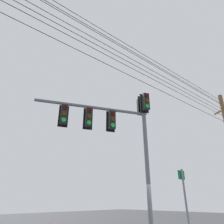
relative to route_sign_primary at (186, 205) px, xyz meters
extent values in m
cylinder|color=slate|center=(-0.85, -2.06, 1.62)|extent=(0.20, 0.20, 6.65)
cylinder|color=slate|center=(1.50, -3.30, 4.21)|extent=(4.76, 2.59, 0.14)
cube|color=black|center=(-0.71, -1.80, 4.76)|extent=(0.41, 0.41, 0.90)
cube|color=black|center=(-0.79, -1.95, 4.76)|extent=(0.41, 0.24, 1.04)
cylinder|color=#360503|center=(-0.64, -1.65, 5.06)|extent=(0.19, 0.12, 0.20)
cylinder|color=#3C2703|center=(-0.64, -1.65, 4.76)|extent=(0.19, 0.12, 0.20)
cylinder|color=green|center=(-0.64, -1.65, 4.46)|extent=(0.19, 0.12, 0.20)
cube|color=black|center=(-0.99, -2.33, 4.76)|extent=(0.41, 0.41, 0.90)
cube|color=black|center=(-0.91, -2.18, 4.76)|extent=(0.41, 0.24, 1.04)
cylinder|color=#360503|center=(-1.07, -2.48, 5.06)|extent=(0.19, 0.12, 0.20)
cylinder|color=#3C2703|center=(-1.07, -2.48, 4.76)|extent=(0.19, 0.12, 0.20)
cylinder|color=green|center=(-1.07, -2.48, 4.46)|extent=(0.19, 0.12, 0.20)
cube|color=black|center=(0.68, -2.87, 3.66)|extent=(0.40, 0.40, 0.90)
cube|color=black|center=(0.60, -3.02, 3.66)|extent=(0.42, 0.22, 1.04)
cylinder|color=#360503|center=(0.75, -2.72, 3.96)|extent=(0.19, 0.11, 0.20)
cylinder|color=#3C2703|center=(0.75, -2.72, 3.66)|extent=(0.19, 0.11, 0.20)
cylinder|color=green|center=(0.75, -2.72, 3.36)|extent=(0.19, 0.11, 0.20)
cube|color=black|center=(1.67, -3.39, 3.66)|extent=(0.41, 0.41, 0.90)
cube|color=black|center=(1.59, -3.54, 3.66)|extent=(0.41, 0.24, 1.04)
cylinder|color=#360503|center=(1.75, -3.25, 3.96)|extent=(0.19, 0.12, 0.20)
cylinder|color=#3C2703|center=(1.75, -3.25, 3.66)|extent=(0.19, 0.12, 0.20)
cylinder|color=green|center=(1.75, -3.25, 3.36)|extent=(0.19, 0.12, 0.20)
cube|color=black|center=(2.67, -3.92, 3.66)|extent=(0.40, 0.40, 0.90)
cube|color=black|center=(2.60, -4.07, 3.66)|extent=(0.41, 0.23, 1.04)
cylinder|color=#360503|center=(2.74, -3.77, 3.96)|extent=(0.19, 0.11, 0.20)
cylinder|color=#3C2703|center=(2.74, -3.77, 3.66)|extent=(0.19, 0.11, 0.20)
cylinder|color=green|center=(2.74, -3.77, 3.36)|extent=(0.19, 0.11, 0.20)
cube|color=brown|center=(-10.68, -0.76, 7.20)|extent=(1.14, 1.83, 0.12)
cylinder|color=slate|center=(0.00, 0.01, -0.26)|extent=(0.07, 0.07, 2.89)
cube|color=#0C7238|center=(-0.01, -0.03, 0.98)|extent=(0.33, 0.09, 0.31)
cube|color=white|center=(-0.01, -0.05, 0.98)|extent=(0.27, 0.06, 0.25)
cylinder|color=black|center=(0.13, -2.19, 6.20)|extent=(21.63, 2.88, 0.36)
cylinder|color=black|center=(0.13, -2.19, 6.74)|extent=(21.63, 2.88, 0.36)
cylinder|color=black|center=(0.13, -2.19, 7.05)|extent=(21.63, 2.88, 0.36)
cylinder|color=black|center=(0.13, -2.19, 7.37)|extent=(21.63, 2.88, 0.36)
cylinder|color=black|center=(0.13, -2.19, 7.82)|extent=(21.63, 2.88, 0.36)
cylinder|color=black|center=(0.13, -2.19, 7.94)|extent=(21.63, 2.88, 0.36)
cylinder|color=black|center=(0.13, -2.19, 8.22)|extent=(21.63, 2.88, 0.36)
camera|label=1|loc=(7.19, 3.51, 0.14)|focal=32.71mm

